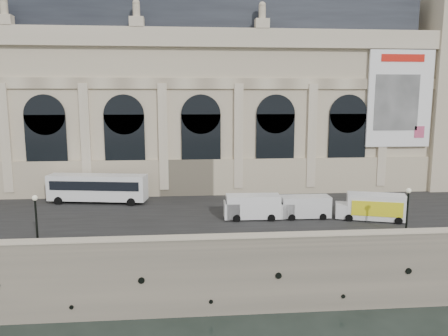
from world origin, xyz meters
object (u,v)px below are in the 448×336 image
object	(u,v)px
bus_left	(98,187)
box_truck	(372,207)
van_c	(302,207)
van_b	(249,207)
lamp_left	(36,222)
lamp_right	(407,213)

from	to	relation	value
bus_left	box_truck	distance (m)	32.84
bus_left	van_c	xyz separation A→B (m)	(23.81, -9.04, -0.77)
van_b	lamp_left	xyz separation A→B (m)	(-20.06, -7.39, 0.98)
bus_left	box_truck	world-z (taller)	bus_left
van_c	box_truck	xyz separation A→B (m)	(7.30, -1.45, 0.19)
bus_left	van_c	size ratio (longest dim) A/B	2.25
van_b	box_truck	bearing A→B (deg)	-6.75
box_truck	lamp_left	bearing A→B (deg)	-170.03
van_c	lamp_right	world-z (taller)	lamp_right
bus_left	lamp_left	size ratio (longest dim) A/B	2.64
van_c	lamp_left	world-z (taller)	lamp_left
lamp_right	van_b	bearing A→B (deg)	152.28
van_b	lamp_left	bearing A→B (deg)	-159.78
box_truck	lamp_left	xyz separation A→B (m)	(-33.20, -5.83, 0.90)
van_b	box_truck	world-z (taller)	box_truck
van_b	lamp_right	bearing A→B (deg)	-27.72
van_c	lamp_left	size ratio (longest dim) A/B	1.18
lamp_left	van_b	bearing A→B (deg)	20.22
bus_left	lamp_right	size ratio (longest dim) A/B	2.64
lamp_left	lamp_right	xyz separation A→B (m)	(34.10, 0.01, 0.01)
box_truck	lamp_left	world-z (taller)	lamp_left
box_truck	lamp_right	size ratio (longest dim) A/B	1.59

